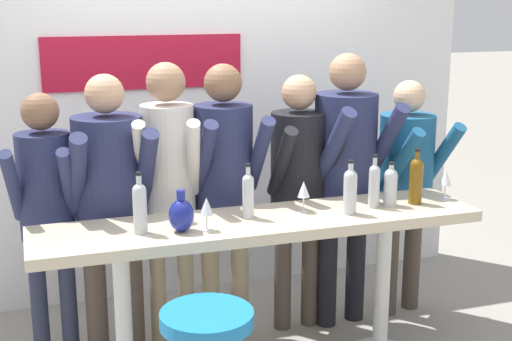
{
  "coord_description": "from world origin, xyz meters",
  "views": [
    {
      "loc": [
        -1.18,
        -3.5,
        2.12
      ],
      "look_at": [
        0.0,
        0.08,
        1.19
      ],
      "focal_mm": 50.0,
      "sensor_mm": 36.0,
      "label": 1
    }
  ],
  "objects_px": {
    "person_center": "(224,173)",
    "person_center_right": "(298,175)",
    "wine_bottle_4": "(248,194)",
    "decorative_vase": "(181,215)",
    "wine_bottle_0": "(350,189)",
    "wine_glass_0": "(446,179)",
    "person_right": "(346,162)",
    "wine_glass_1": "(304,190)",
    "person_far_left": "(46,198)",
    "wine_bottle_5": "(375,184)",
    "person_center_left": "(168,172)",
    "wine_glass_2": "(206,207)",
    "wine_bottle_1": "(390,185)",
    "tasting_table": "(261,245)",
    "wine_bottle_3": "(416,179)",
    "wine_bottle_2": "(140,206)",
    "person_left": "(109,189)",
    "person_far_right": "(406,173)"
  },
  "relations": [
    {
      "from": "wine_glass_2",
      "to": "person_center_left",
      "type": "bearing_deg",
      "value": 96.12
    },
    {
      "from": "wine_bottle_0",
      "to": "person_center_right",
      "type": "bearing_deg",
      "value": 96.7
    },
    {
      "from": "tasting_table",
      "to": "wine_bottle_5",
      "type": "bearing_deg",
      "value": -0.36
    },
    {
      "from": "wine_bottle_3",
      "to": "decorative_vase",
      "type": "relative_size",
      "value": 1.49
    },
    {
      "from": "person_far_left",
      "to": "wine_bottle_4",
      "type": "relative_size",
      "value": 5.3
    },
    {
      "from": "wine_bottle_0",
      "to": "wine_glass_1",
      "type": "relative_size",
      "value": 1.72
    },
    {
      "from": "wine_bottle_3",
      "to": "wine_bottle_4",
      "type": "xyz_separation_m",
      "value": [
        -1.01,
        0.04,
        -0.01
      ]
    },
    {
      "from": "tasting_table",
      "to": "decorative_vase",
      "type": "distance_m",
      "value": 0.52
    },
    {
      "from": "wine_bottle_3",
      "to": "wine_glass_1",
      "type": "height_order",
      "value": "wine_bottle_3"
    },
    {
      "from": "decorative_vase",
      "to": "wine_glass_0",
      "type": "bearing_deg",
      "value": 3.31
    },
    {
      "from": "wine_bottle_5",
      "to": "person_right",
      "type": "bearing_deg",
      "value": 83.84
    },
    {
      "from": "wine_glass_1",
      "to": "wine_glass_2",
      "type": "bearing_deg",
      "value": -166.08
    },
    {
      "from": "wine_bottle_4",
      "to": "decorative_vase",
      "type": "height_order",
      "value": "wine_bottle_4"
    },
    {
      "from": "person_far_left",
      "to": "wine_bottle_2",
      "type": "xyz_separation_m",
      "value": [
        0.44,
        -0.59,
        0.08
      ]
    },
    {
      "from": "person_right",
      "to": "wine_glass_1",
      "type": "height_order",
      "value": "person_right"
    },
    {
      "from": "person_far_left",
      "to": "wine_bottle_3",
      "type": "distance_m",
      "value": 2.12
    },
    {
      "from": "tasting_table",
      "to": "person_left",
      "type": "xyz_separation_m",
      "value": [
        -0.75,
        0.5,
        0.26
      ]
    },
    {
      "from": "person_right",
      "to": "person_far_right",
      "type": "xyz_separation_m",
      "value": [
        0.46,
        0.03,
        -0.12
      ]
    },
    {
      "from": "person_center",
      "to": "wine_bottle_4",
      "type": "xyz_separation_m",
      "value": [
        -0.01,
        -0.49,
        0.0
      ]
    },
    {
      "from": "person_center_right",
      "to": "wine_bottle_4",
      "type": "distance_m",
      "value": 0.69
    },
    {
      "from": "person_center_left",
      "to": "wine_bottle_4",
      "type": "xyz_separation_m",
      "value": [
        0.34,
        -0.5,
        -0.03
      ]
    },
    {
      "from": "person_right",
      "to": "wine_bottle_1",
      "type": "xyz_separation_m",
      "value": [
        0.05,
        -0.49,
        -0.03
      ]
    },
    {
      "from": "person_far_left",
      "to": "wine_bottle_5",
      "type": "distance_m",
      "value": 1.86
    },
    {
      "from": "person_center",
      "to": "wine_bottle_3",
      "type": "relative_size",
      "value": 5.3
    },
    {
      "from": "wine_bottle_4",
      "to": "decorative_vase",
      "type": "bearing_deg",
      "value": -164.25
    },
    {
      "from": "wine_bottle_1",
      "to": "wine_bottle_2",
      "type": "xyz_separation_m",
      "value": [
        -1.44,
        -0.04,
        0.02
      ]
    },
    {
      "from": "wine_bottle_0",
      "to": "wine_bottle_2",
      "type": "relative_size",
      "value": 0.95
    },
    {
      "from": "wine_bottle_1",
      "to": "wine_bottle_5",
      "type": "height_order",
      "value": "wine_bottle_5"
    },
    {
      "from": "wine_bottle_3",
      "to": "wine_glass_2",
      "type": "xyz_separation_m",
      "value": [
        -1.27,
        -0.1,
        -0.02
      ]
    },
    {
      "from": "wine_glass_0",
      "to": "person_center_left",
      "type": "bearing_deg",
      "value": 161.75
    },
    {
      "from": "person_center",
      "to": "person_center_right",
      "type": "bearing_deg",
      "value": -1.52
    },
    {
      "from": "person_left",
      "to": "person_center",
      "type": "height_order",
      "value": "person_center"
    },
    {
      "from": "person_left",
      "to": "wine_glass_1",
      "type": "distance_m",
      "value": 1.11
    },
    {
      "from": "person_center_left",
      "to": "tasting_table",
      "type": "bearing_deg",
      "value": -41.18
    },
    {
      "from": "person_left",
      "to": "wine_glass_0",
      "type": "height_order",
      "value": "person_left"
    },
    {
      "from": "person_center_left",
      "to": "wine_bottle_0",
      "type": "relative_size",
      "value": 5.76
    },
    {
      "from": "wine_bottle_0",
      "to": "wine_bottle_4",
      "type": "distance_m",
      "value": 0.57
    },
    {
      "from": "wine_bottle_5",
      "to": "wine_bottle_0",
      "type": "bearing_deg",
      "value": -159.65
    },
    {
      "from": "tasting_table",
      "to": "decorative_vase",
      "type": "xyz_separation_m",
      "value": [
        -0.45,
        -0.08,
        0.24
      ]
    },
    {
      "from": "tasting_table",
      "to": "wine_bottle_3",
      "type": "xyz_separation_m",
      "value": [
        0.95,
        -0.01,
        0.3
      ]
    },
    {
      "from": "wine_bottle_2",
      "to": "person_center",
      "type": "bearing_deg",
      "value": 43.05
    },
    {
      "from": "person_center_left",
      "to": "wine_glass_2",
      "type": "bearing_deg",
      "value": -71.96
    },
    {
      "from": "wine_bottle_0",
      "to": "decorative_vase",
      "type": "relative_size",
      "value": 1.38
    },
    {
      "from": "person_left",
      "to": "wine_bottle_1",
      "type": "relative_size",
      "value": 6.64
    },
    {
      "from": "person_far_left",
      "to": "person_right",
      "type": "relative_size",
      "value": 0.9
    },
    {
      "from": "wine_bottle_3",
      "to": "wine_glass_0",
      "type": "xyz_separation_m",
      "value": [
        0.21,
        0.02,
        -0.02
      ]
    },
    {
      "from": "decorative_vase",
      "to": "wine_bottle_5",
      "type": "bearing_deg",
      "value": 3.77
    },
    {
      "from": "person_left",
      "to": "wine_bottle_1",
      "type": "distance_m",
      "value": 1.61
    },
    {
      "from": "wine_bottle_0",
      "to": "wine_glass_0",
      "type": "xyz_separation_m",
      "value": [
        0.66,
        0.09,
        -0.02
      ]
    },
    {
      "from": "person_center_left",
      "to": "person_right",
      "type": "bearing_deg",
      "value": 9.95
    }
  ]
}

